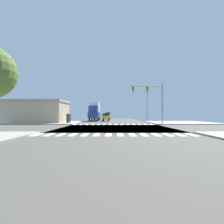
{
  "coord_description": "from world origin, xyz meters",
  "views": [
    {
      "loc": [
        -0.46,
        -21.49,
        1.73
      ],
      "look_at": [
        -0.44,
        4.19,
        2.07
      ],
      "focal_mm": 26.98,
      "sensor_mm": 36.0,
      "label": 1
    }
  ],
  "objects": [
    {
      "name": "pickup_nearside_1",
      "position": [
        -2.0,
        38.58,
        1.29
      ],
      "size": [
        2.0,
        5.1,
        2.35
      ],
      "rotation": [
        0.0,
        0.0,
        3.14
      ],
      "color": "black",
      "rests_on": "ground"
    },
    {
      "name": "traffic_signal_mast",
      "position": [
        6.09,
        7.55,
        5.16
      ],
      "size": [
        5.87,
        0.55,
        7.03
      ],
      "color": "gray",
      "rests_on": "ground"
    },
    {
      "name": "crosswalk_near",
      "position": [
        -0.25,
        -7.3,
        0.0
      ],
      "size": [
        13.5,
        2.0,
        0.01
      ],
      "color": "white",
      "rests_on": "ground"
    },
    {
      "name": "ground",
      "position": [
        0.0,
        0.0,
        -0.03
      ],
      "size": [
        90.0,
        90.0,
        0.05
      ],
      "color": "#46433C"
    },
    {
      "name": "street_lamp",
      "position": [
        7.92,
        19.63,
        4.32
      ],
      "size": [
        1.78,
        0.32,
        7.11
      ],
      "color": "gray",
      "rests_on": "ground"
    },
    {
      "name": "box_truck_middle_1",
      "position": [
        -5.0,
        21.73,
        2.56
      ],
      "size": [
        2.4,
        7.2,
        4.85
      ],
      "rotation": [
        0.0,
        0.0,
        3.14
      ],
      "color": "black",
      "rests_on": "ground"
    },
    {
      "name": "sedan_crossing_2",
      "position": [
        -2.0,
        21.01,
        1.12
      ],
      "size": [
        1.8,
        4.3,
        1.88
      ],
      "rotation": [
        0.0,
        0.0,
        3.14
      ],
      "color": "black",
      "rests_on": "ground"
    },
    {
      "name": "sidewalk_corner_ne",
      "position": [
        13.0,
        12.0,
        0.07
      ],
      "size": [
        12.0,
        12.0,
        0.14
      ],
      "color": "gray",
      "rests_on": "ground"
    },
    {
      "name": "sedan_leading_3",
      "position": [
        -5.0,
        29.18,
        1.12
      ],
      "size": [
        1.8,
        4.3,
        1.88
      ],
      "rotation": [
        0.0,
        0.0,
        3.14
      ],
      "color": "black",
      "rests_on": "ground"
    },
    {
      "name": "sidewalk_corner_nw",
      "position": [
        -13.0,
        12.0,
        0.07
      ],
      "size": [
        12.0,
        12.0,
        0.14
      ],
      "color": "gray",
      "rests_on": "ground"
    },
    {
      "name": "crosswalk_far",
      "position": [
        -0.25,
        7.3,
        0.0
      ],
      "size": [
        13.5,
        2.0,
        0.01
      ],
      "color": "white",
      "rests_on": "ground"
    },
    {
      "name": "bank_building",
      "position": [
        -17.73,
        12.79,
        2.28
      ],
      "size": [
        17.03,
        7.8,
        4.54
      ],
      "color": "tan",
      "rests_on": "ground"
    }
  ]
}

